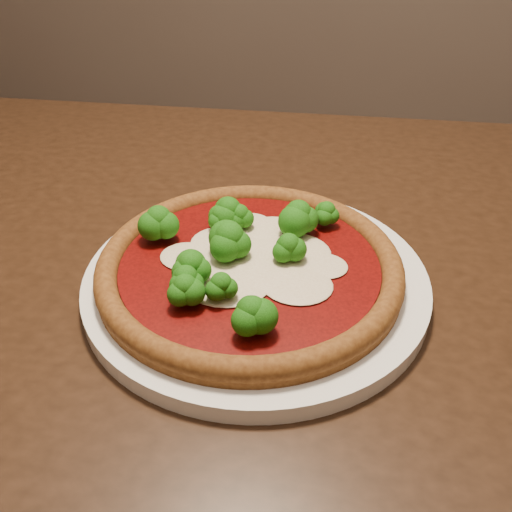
# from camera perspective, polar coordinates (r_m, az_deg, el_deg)

# --- Properties ---
(dining_table) EXTENTS (1.15, 0.94, 0.75)m
(dining_table) POSITION_cam_1_polar(r_m,az_deg,el_deg) (0.73, -1.82, -5.69)
(dining_table) COLOR black
(dining_table) RESTS_ON floor
(plate) EXTENTS (0.35, 0.35, 0.02)m
(plate) POSITION_cam_1_polar(r_m,az_deg,el_deg) (0.59, -0.00, -2.43)
(plate) COLOR white
(plate) RESTS_ON dining_table
(pizza) EXTENTS (0.31, 0.31, 0.06)m
(pizza) POSITION_cam_1_polar(r_m,az_deg,el_deg) (0.58, -0.89, -0.60)
(pizza) COLOR brown
(pizza) RESTS_ON plate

